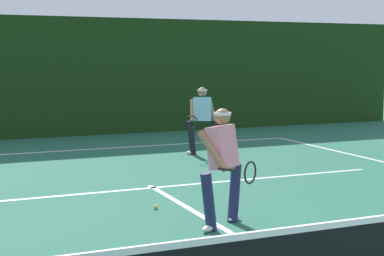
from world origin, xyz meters
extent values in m
cube|color=white|center=(0.00, 11.08, 0.00)|extent=(11.04, 0.10, 0.01)
cube|color=white|center=(0.00, 6.21, 0.00)|extent=(9.00, 0.10, 0.01)
cube|color=white|center=(0.00, 3.20, 0.00)|extent=(0.10, 6.40, 0.01)
cylinder|color=#1E234C|center=(0.31, 3.70, 0.40)|extent=(0.28, 0.25, 0.82)
cylinder|color=#1E234C|center=(-0.24, 3.35, 0.40)|extent=(0.32, 0.28, 0.82)
ellipsoid|color=white|center=(0.31, 3.70, 0.04)|extent=(0.28, 0.23, 0.09)
ellipsoid|color=white|center=(-0.24, 3.35, 0.04)|extent=(0.28, 0.23, 0.09)
cube|color=pink|center=(0.03, 3.52, 1.09)|extent=(0.52, 0.48, 0.59)
cylinder|color=#9E704C|center=(0.23, 3.65, 1.06)|extent=(0.17, 0.16, 0.62)
cylinder|color=#9E704C|center=(-0.16, 3.40, 1.06)|extent=(0.33, 0.45, 0.53)
sphere|color=#9E704C|center=(0.03, 3.52, 1.49)|extent=(0.22, 0.22, 0.22)
cylinder|color=white|center=(0.03, 3.52, 1.53)|extent=(0.32, 0.32, 0.04)
cylinder|color=black|center=(-0.07, 3.16, 0.85)|extent=(0.16, 0.24, 0.03)
torus|color=black|center=(0.11, 2.87, 0.85)|extent=(0.26, 0.18, 0.29)
cylinder|color=black|center=(2.52, 9.16, 0.40)|extent=(0.23, 0.20, 0.80)
cylinder|color=black|center=(2.06, 9.33, 0.40)|extent=(0.26, 0.21, 0.81)
ellipsoid|color=white|center=(2.52, 9.16, 0.04)|extent=(0.28, 0.19, 0.09)
ellipsoid|color=white|center=(2.06, 9.33, 0.04)|extent=(0.28, 0.19, 0.09)
cube|color=#8CCCE0|center=(2.29, 9.24, 1.07)|extent=(0.48, 0.39, 0.57)
cylinder|color=#9E704C|center=(2.50, 9.16, 1.05)|extent=(0.25, 0.17, 0.61)
cylinder|color=#9E704C|center=(2.08, 9.32, 1.05)|extent=(0.26, 0.49, 0.50)
sphere|color=#9E704C|center=(2.29, 9.24, 1.48)|extent=(0.21, 0.21, 0.21)
cylinder|color=white|center=(2.29, 9.24, 1.51)|extent=(0.30, 0.30, 0.04)
cylinder|color=black|center=(1.94, 9.11, 0.84)|extent=(0.12, 0.25, 0.03)
torus|color=black|center=(1.82, 8.79, 0.84)|extent=(0.28, 0.13, 0.29)
sphere|color=#D1E033|center=(-0.47, 4.76, 0.03)|extent=(0.07, 0.07, 0.07)
cube|color=#183311|center=(0.00, 13.82, 1.71)|extent=(22.92, 0.12, 3.43)
camera|label=1|loc=(-3.51, -3.76, 2.28)|focal=57.37mm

